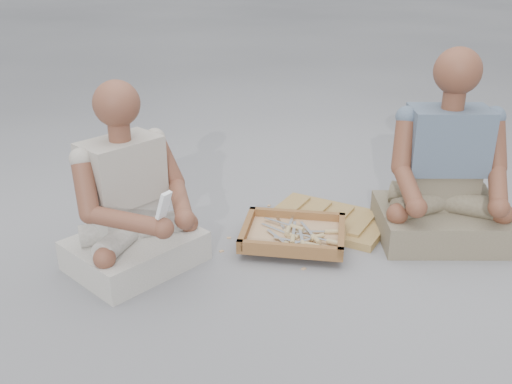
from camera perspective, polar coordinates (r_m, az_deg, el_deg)
The scene contains 31 objects.
ground at distance 2.51m, azimuth -0.09°, elevation -7.62°, with size 60.00×60.00×0.00m, color gray.
carved_panel at distance 2.92m, azimuth 7.23°, elevation -2.79°, with size 0.58×0.39×0.04m, color olive.
tool_tray at distance 2.67m, azimuth 3.75°, elevation -4.24°, with size 0.57×0.52×0.06m.
chisel_0 at distance 2.61m, azimuth 5.75°, elevation -4.60°, with size 0.13×0.20×0.02m.
chisel_1 at distance 2.59m, azimuth 7.39°, elevation -4.91°, with size 0.22×0.03×0.02m.
chisel_2 at distance 2.56m, azimuth 4.71°, elevation -5.14°, with size 0.13×0.20×0.02m.
chisel_3 at distance 2.62m, azimuth 5.82°, elevation -4.49°, with size 0.17×0.16×0.02m.
chisel_4 at distance 2.60m, azimuth 3.72°, elevation -4.55°, with size 0.10×0.21×0.02m.
chisel_5 at distance 2.56m, azimuth 5.16°, elevation -5.22°, with size 0.22×0.04×0.02m.
chisel_6 at distance 2.56m, azimuth 3.09°, elevation -5.22°, with size 0.20×0.12×0.02m.
chisel_7 at distance 2.69m, azimuth 7.17°, elevation -3.95°, with size 0.20×0.12×0.02m.
chisel_8 at distance 2.70m, azimuth 3.74°, elevation -3.46°, with size 0.22×0.04×0.02m.
chisel_9 at distance 2.66m, azimuth 3.25°, elevation -4.23°, with size 0.22×0.06×0.02m.
chisel_10 at distance 2.68m, azimuth 3.01°, elevation -4.02°, with size 0.16×0.17×0.02m.
chisel_11 at distance 2.68m, azimuth 3.26°, elevation -3.69°, with size 0.09×0.21×0.02m.
wood_chip_0 at distance 2.74m, azimuth 1.36°, elevation -4.85°, with size 0.02×0.01×0.00m, color tan.
wood_chip_1 at distance 3.01m, azimuth -0.39°, elevation -2.05°, with size 0.02×0.01×0.00m, color tan.
wood_chip_2 at distance 2.66m, azimuth 1.65°, elevation -5.72°, with size 0.02×0.01×0.00m, color tan.
wood_chip_3 at distance 2.51m, azimuth 4.80°, elevation -7.66°, with size 0.02×0.01×0.00m, color tan.
wood_chip_4 at distance 3.09m, azimuth 1.31°, elevation -1.38°, with size 0.02×0.01×0.00m, color tan.
wood_chip_5 at distance 2.86m, azimuth 2.94°, elevation -3.53°, with size 0.02×0.01×0.00m, color tan.
wood_chip_6 at distance 2.65m, azimuth -3.47°, elevation -5.93°, with size 0.02×0.01×0.00m, color tan.
wood_chip_7 at distance 2.76m, azimuth -2.72°, elevation -4.60°, with size 0.02×0.01×0.00m, color tan.
wood_chip_8 at distance 2.65m, azimuth 8.28°, elevation -6.15°, with size 0.02×0.01×0.00m, color tan.
wood_chip_9 at distance 2.88m, azimuth 11.23°, elevation -3.82°, with size 0.02×0.01×0.00m, color tan.
wood_chip_10 at distance 2.88m, azimuth 3.70°, elevation -3.35°, with size 0.02×0.01×0.00m, color tan.
wood_chip_11 at distance 2.94m, azimuth 3.56°, elevation -2.77°, with size 0.02×0.01×0.00m, color tan.
wood_chip_12 at distance 2.81m, azimuth 1.76°, elevation -4.06°, with size 0.02×0.01×0.00m, color tan.
craftsman at distance 2.48m, azimuth -12.40°, elevation -1.47°, with size 0.60×0.60×0.82m.
companion at distance 2.80m, azimuth 18.35°, elevation 1.29°, with size 0.73×0.68×0.90m.
mobile_phone at distance 2.17m, azimuth -9.22°, elevation -1.30°, with size 0.06×0.05×0.11m.
Camera 1 is at (1.09, -1.87, 1.29)m, focal length 40.00 mm.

